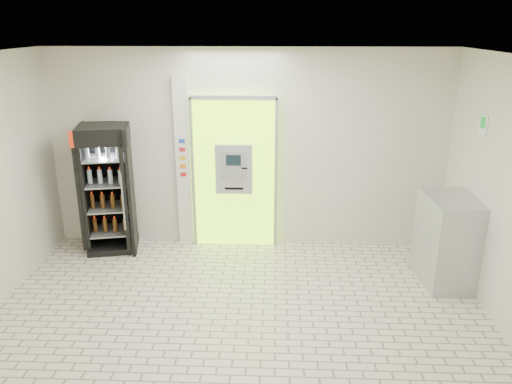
{
  "coord_description": "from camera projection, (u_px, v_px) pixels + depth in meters",
  "views": [
    {
      "loc": [
        0.42,
        -4.82,
        3.32
      ],
      "look_at": [
        0.18,
        1.2,
        1.27
      ],
      "focal_mm": 35.0,
      "sensor_mm": 36.0,
      "label": 1
    }
  ],
  "objects": [
    {
      "name": "ground",
      "position": [
        236.0,
        332.0,
        5.64
      ],
      "size": [
        6.0,
        6.0,
        0.0
      ],
      "primitive_type": "plane",
      "color": "beige",
      "rests_on": "ground"
    },
    {
      "name": "room_shell",
      "position": [
        234.0,
        176.0,
        5.05
      ],
      "size": [
        6.0,
        6.0,
        6.0
      ],
      "color": "silver",
      "rests_on": "ground"
    },
    {
      "name": "atm_assembly",
      "position": [
        235.0,
        172.0,
        7.56
      ],
      "size": [
        1.3,
        0.24,
        2.33
      ],
      "color": "#9EF316",
      "rests_on": "ground"
    },
    {
      "name": "pillar",
      "position": [
        184.0,
        163.0,
        7.58
      ],
      "size": [
        0.22,
        0.11,
        2.6
      ],
      "color": "silver",
      "rests_on": "ground"
    },
    {
      "name": "beverage_cooler",
      "position": [
        109.0,
        191.0,
        7.48
      ],
      "size": [
        0.84,
        0.8,
        1.92
      ],
      "rotation": [
        0.0,
        0.0,
        0.21
      ],
      "color": "black",
      "rests_on": "ground"
    },
    {
      "name": "steel_cabinet",
      "position": [
        447.0,
        241.0,
        6.57
      ],
      "size": [
        0.67,
        0.94,
        1.19
      ],
      "rotation": [
        0.0,
        0.0,
        0.07
      ],
      "color": "#ACAEB3",
      "rests_on": "ground"
    },
    {
      "name": "exit_sign",
      "position": [
        483.0,
        125.0,
        6.17
      ],
      "size": [
        0.02,
        0.22,
        0.26
      ],
      "color": "white",
      "rests_on": "room_shell"
    }
  ]
}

